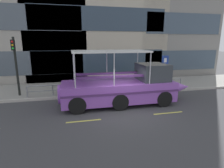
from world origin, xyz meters
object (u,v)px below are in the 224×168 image
object	(u,v)px
parking_sign	(165,66)
pedestrian_near_bow	(145,74)
duck_tour_boat	(126,87)
traffic_light_pole	(15,61)

from	to	relation	value
parking_sign	pedestrian_near_bow	bearing A→B (deg)	141.33
parking_sign	duck_tour_boat	distance (m)	5.11
parking_sign	pedestrian_near_bow	xyz separation A→B (m)	(-1.27, 1.02, -0.80)
traffic_light_pole	pedestrian_near_bow	xyz separation A→B (m)	(10.10, 0.90, -1.48)
pedestrian_near_bow	traffic_light_pole	bearing A→B (deg)	-174.93
traffic_light_pole	duck_tour_boat	bearing A→B (deg)	-21.86
parking_sign	duck_tour_boat	world-z (taller)	duck_tour_boat
traffic_light_pole	pedestrian_near_bow	size ratio (longest dim) A/B	2.43
parking_sign	pedestrian_near_bow	world-z (taller)	parking_sign
duck_tour_boat	pedestrian_near_bow	xyz separation A→B (m)	(2.94, 3.77, 0.10)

